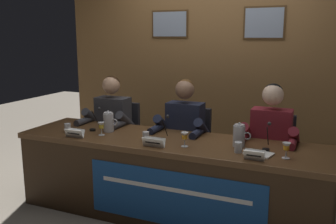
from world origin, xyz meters
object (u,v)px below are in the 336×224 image
at_px(chair_center, 189,152).
at_px(water_cup_right, 238,148).
at_px(nameplate_right, 254,155).
at_px(juice_glass_right, 286,147).
at_px(water_cup_center, 146,137).
at_px(nameplate_left, 75,133).
at_px(panelist_center, 182,131).
at_px(water_pitcher_left_side, 109,122).
at_px(microphone_center, 164,132).
at_px(water_pitcher_right_side, 239,136).
at_px(water_cup_left, 68,128).
at_px(conference_table, 164,167).
at_px(document_stack_right, 259,154).
at_px(chair_right, 271,163).
at_px(panelist_right, 269,141).
at_px(nameplate_center, 154,142).
at_px(chair_left, 119,143).
at_px(juice_glass_left, 101,126).
at_px(microphone_left, 95,123).
at_px(microphone_right, 267,141).
at_px(juice_glass_center, 185,137).
at_px(panelist_left, 109,124).

relative_size(chair_center, water_cup_right, 10.56).
distance_m(nameplate_right, juice_glass_right, 0.26).
bearing_deg(juice_glass_right, water_cup_center, 179.77).
bearing_deg(nameplate_left, panelist_center, 38.46).
bearing_deg(water_pitcher_left_side, water_cup_right, -7.05).
relative_size(water_cup_center, juice_glass_right, 0.69).
distance_m(nameplate_left, microphone_center, 0.83).
bearing_deg(microphone_center, nameplate_left, -163.18).
relative_size(panelist_center, water_cup_center, 14.41).
height_order(water_cup_center, water_pitcher_right_side, water_pitcher_right_side).
bearing_deg(water_cup_left, microphone_center, 6.25).
relative_size(panelist_center, water_pitcher_left_side, 5.83).
height_order(conference_table, document_stack_right, document_stack_right).
bearing_deg(chair_center, chair_right, 0.00).
xyz_separation_m(water_cup_center, panelist_right, (1.00, 0.50, -0.05)).
xyz_separation_m(conference_table, nameplate_center, (-0.02, -0.16, 0.28)).
height_order(chair_left, chair_right, same).
distance_m(panelist_right, water_pitcher_right_side, 0.41).
xyz_separation_m(chair_center, water_pitcher_right_side, (0.64, -0.54, 0.39)).
bearing_deg(nameplate_left, juice_glass_left, 42.13).
height_order(nameplate_left, microphone_left, microphone_left).
relative_size(microphone_center, water_pitcher_left_side, 1.03).
distance_m(water_cup_left, microphone_center, 0.98).
height_order(chair_center, nameplate_center, chair_center).
distance_m(chair_center, chair_right, 0.85).
bearing_deg(nameplate_left, water_cup_right, 5.56).
distance_m(chair_left, microphone_right, 1.83).
bearing_deg(nameplate_center, juice_glass_left, 166.48).
relative_size(juice_glass_left, panelist_center, 0.10).
bearing_deg(water_pitcher_left_side, chair_left, 111.21).
height_order(juice_glass_center, nameplate_right, juice_glass_center).
bearing_deg(juice_glass_left, microphone_right, 5.63).
xyz_separation_m(water_cup_left, chair_right, (1.84, 0.71, -0.33)).
bearing_deg(chair_left, nameplate_center, -44.89).
height_order(juice_glass_left, water_cup_center, juice_glass_left).
xyz_separation_m(conference_table, microphone_right, (0.86, 0.13, 0.31)).
xyz_separation_m(nameplate_left, water_cup_left, (-0.18, 0.13, -0.00)).
relative_size(panelist_left, water_pitcher_left_side, 5.83).
height_order(panelist_center, juice_glass_center, panelist_center).
distance_m(nameplate_right, microphone_right, 0.31).
relative_size(conference_table, panelist_right, 2.32).
distance_m(juice_glass_right, document_stack_right, 0.22).
xyz_separation_m(panelist_left, nameplate_left, (0.03, -0.64, 0.06)).
height_order(water_cup_left, nameplate_center, water_cup_left).
height_order(conference_table, microphone_center, microphone_center).
xyz_separation_m(nameplate_left, juice_glass_left, (0.18, 0.17, 0.05)).
height_order(panelist_center, water_pitcher_right_side, panelist_center).
height_order(water_cup_center, chair_right, chair_right).
relative_size(water_cup_left, juice_glass_right, 0.69).
distance_m(microphone_left, chair_center, 1.03).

